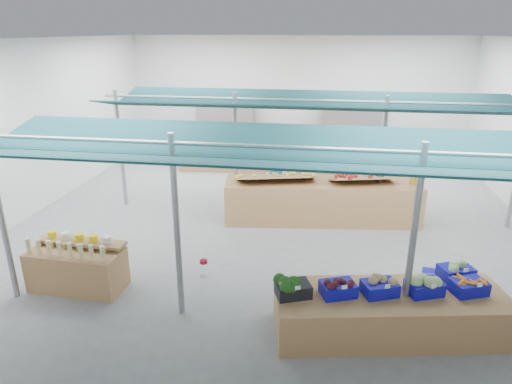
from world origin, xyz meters
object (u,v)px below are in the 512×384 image
bottle_shelf (78,266)px  veg_counter (389,313)px  crate_stack (436,288)px  fruit_counter (322,201)px  vendor_left (278,169)px  vendor_right (347,172)px

bottle_shelf → veg_counter: bearing=-2.1°
veg_counter → crate_stack: (0.86, 0.92, -0.05)m
fruit_counter → crate_stack: size_ratio=8.02×
bottle_shelf → vendor_left: vendor_left is taller
veg_counter → vendor_right: size_ratio=1.87×
bottle_shelf → veg_counter: (5.35, -0.46, -0.07)m
fruit_counter → vendor_left: size_ratio=2.50×
bottle_shelf → fruit_counter: bottle_shelf is taller
bottle_shelf → fruit_counter: size_ratio=0.36×
crate_stack → vendor_right: bearing=107.6°
crate_stack → veg_counter: bearing=-133.1°
bottle_shelf → crate_stack: (6.21, 0.46, -0.12)m
crate_stack → vendor_left: vendor_left is taller
veg_counter → vendor_left: size_ratio=1.87×
vendor_left → vendor_right: same height
bottle_shelf → crate_stack: bottle_shelf is taller
bottle_shelf → vendor_right: (4.81, 4.88, 0.51)m
veg_counter → fruit_counter: bearing=94.2°
bottle_shelf → vendor_right: bearing=48.3°
veg_counter → vendor_right: (-0.54, 5.34, 0.58)m
veg_counter → fruit_counter: 4.39m
fruit_counter → crate_stack: 3.88m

